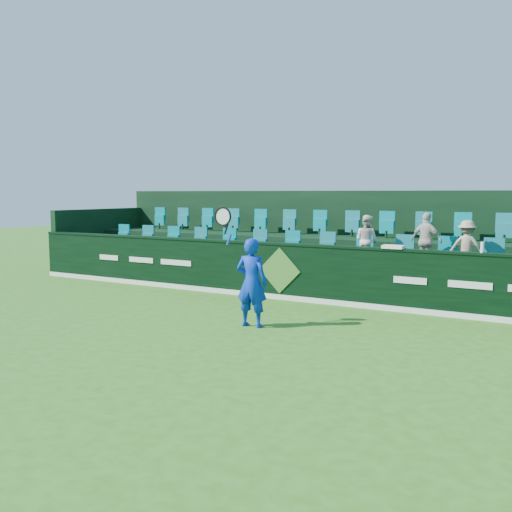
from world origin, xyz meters
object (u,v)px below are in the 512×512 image
Objects in this scene: spectator_left at (366,240)px; spectator_middle at (426,241)px; tennis_player at (251,282)px; spectator_right at (467,246)px; towel at (393,247)px; drinks_bottle at (482,247)px.

spectator_middle is (1.42, 0.00, 0.04)m from spectator_left.
spectator_left is at bearing 77.24° from tennis_player.
spectator_right is 1.72m from towel.
drinks_bottle is (1.36, -1.12, 0.01)m from spectator_middle.
drinks_bottle is at bearing 111.21° from spectator_right.
spectator_right is (0.88, 0.00, -0.08)m from spectator_middle.
spectator_middle reaches higher than towel.
spectator_right is (2.29, 0.00, -0.04)m from spectator_left.
tennis_player is 4.08m from spectator_left.
tennis_player is 4.67m from drinks_bottle.
spectator_middle reaches higher than drinks_bottle.
drinks_bottle is at bearing 176.12° from spectator_left.
spectator_left reaches higher than drinks_bottle.
spectator_left is (0.89, 3.94, 0.54)m from tennis_player.
tennis_player is at bearing 48.82° from spectator_right.
spectator_middle is 5.98× the size of drinks_bottle.
towel is (1.88, 2.82, 0.52)m from tennis_player.
spectator_left is at bearing 14.89° from spectator_middle.
spectator_right is at bearing -161.92° from spectator_left.
towel is at bearing 180.00° from drinks_bottle.
spectator_left is 3.00m from drinks_bottle.
spectator_left reaches higher than towel.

